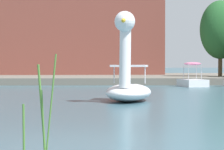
# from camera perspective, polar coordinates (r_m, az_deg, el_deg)

# --- Properties ---
(ground_plane) EXTENTS (689.65, 689.65, 0.00)m
(ground_plane) POSITION_cam_1_polar(r_m,az_deg,el_deg) (7.48, -3.89, -9.33)
(ground_plane) COLOR #385966
(shore_bank_far) EXTENTS (146.90, 22.94, 0.50)m
(shore_bank_far) POSITION_cam_1_polar(r_m,az_deg,el_deg) (42.09, -1.83, -0.34)
(shore_bank_far) COLOR #6B665B
(shore_bank_far) RESTS_ON ground_plane
(swan_boat) EXTENTS (2.30, 3.49, 3.36)m
(swan_boat) POSITION_cam_1_polar(r_m,az_deg,el_deg) (16.78, 2.10, -0.84)
(swan_boat) COLOR white
(swan_boat) RESTS_ON ground_plane
(pedal_boat_pink) EXTENTS (1.82, 2.42, 1.62)m
(pedal_boat_pink) POSITION_cam_1_polar(r_m,az_deg,el_deg) (29.52, 10.48, -0.68)
(pedal_boat_pink) COLOR white
(pedal_boat_pink) RESTS_ON ground_plane
(tree_broadleaf_left) EXTENTS (4.98, 4.90, 6.39)m
(tree_broadleaf_left) POSITION_cam_1_polar(r_m,az_deg,el_deg) (37.99, 13.99, 5.75)
(tree_broadleaf_left) COLOR #4C3823
(tree_broadleaf_left) RESTS_ON shore_bank_far
(apartment_block) EXTENTS (20.88, 10.37, 14.38)m
(apartment_block) POSITION_cam_1_polar(r_m,az_deg,el_deg) (47.33, -6.50, 8.86)
(apartment_block) COLOR brown
(apartment_block) RESTS_ON shore_bank_far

